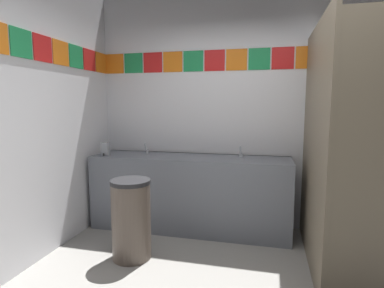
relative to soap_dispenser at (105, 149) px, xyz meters
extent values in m
cube|color=silver|center=(1.77, 0.51, 0.46)|extent=(3.96, 0.08, 2.85)
cube|color=orange|center=(-0.08, 0.46, 1.06)|extent=(0.25, 0.01, 0.25)
cube|color=#1E8C4C|center=(0.18, 0.46, 1.06)|extent=(0.25, 0.01, 0.25)
cube|color=red|center=(0.45, 0.46, 1.06)|extent=(0.25, 0.01, 0.25)
cube|color=orange|center=(0.71, 0.46, 1.06)|extent=(0.25, 0.01, 0.25)
cube|color=#1E8C4C|center=(0.97, 0.46, 1.06)|extent=(0.25, 0.01, 0.25)
cube|color=red|center=(1.24, 0.46, 1.06)|extent=(0.25, 0.01, 0.25)
cube|color=orange|center=(1.50, 0.46, 1.06)|extent=(0.25, 0.01, 0.25)
cube|color=#1E8C4C|center=(1.77, 0.46, 1.06)|extent=(0.25, 0.01, 0.25)
cube|color=red|center=(2.03, 0.46, 1.06)|extent=(0.25, 0.01, 0.25)
cube|color=orange|center=(2.30, 0.46, 1.06)|extent=(0.25, 0.01, 0.25)
cube|color=#1E8C4C|center=(2.56, 0.46, 1.06)|extent=(0.25, 0.01, 0.25)
cube|color=red|center=(2.82, 0.46, 1.06)|extent=(0.25, 0.01, 0.25)
cube|color=#1E8C4C|center=(-0.21, -0.99, 1.06)|extent=(0.01, 0.25, 0.25)
cube|color=red|center=(-0.21, -0.73, 1.06)|extent=(0.01, 0.25, 0.25)
cube|color=orange|center=(-0.21, -0.46, 1.06)|extent=(0.01, 0.25, 0.25)
cube|color=#1E8C4C|center=(-0.21, -0.20, 1.06)|extent=(0.01, 0.25, 0.25)
cube|color=red|center=(-0.21, 0.07, 1.06)|extent=(0.01, 0.25, 0.25)
cube|color=orange|center=(-0.21, 0.34, 1.06)|extent=(0.01, 0.25, 0.25)
cube|color=slate|center=(1.00, 0.17, -0.52)|extent=(2.34, 0.59, 0.88)
cube|color=slate|center=(1.00, 0.45, -0.12)|extent=(2.34, 0.03, 0.08)
cylinder|color=white|center=(0.42, 0.14, -0.13)|extent=(0.34, 0.34, 0.10)
cylinder|color=white|center=(1.59, 0.14, -0.13)|extent=(0.34, 0.34, 0.10)
cylinder|color=silver|center=(0.42, 0.28, -0.05)|extent=(0.04, 0.04, 0.05)
cylinder|color=silver|center=(0.42, 0.23, 0.02)|extent=(0.02, 0.06, 0.09)
cylinder|color=silver|center=(1.59, 0.28, -0.05)|extent=(0.04, 0.04, 0.05)
cylinder|color=silver|center=(1.59, 0.23, 0.02)|extent=(0.02, 0.06, 0.09)
cube|color=gray|center=(0.00, 0.00, 0.00)|extent=(0.09, 0.07, 0.16)
cylinder|color=black|center=(0.00, -0.04, -0.06)|extent=(0.02, 0.02, 0.03)
cube|color=#726651|center=(2.32, -0.30, 0.15)|extent=(0.04, 1.54, 2.22)
cylinder|color=silver|center=(2.34, -1.06, 0.26)|extent=(0.02, 0.02, 0.10)
cylinder|color=white|center=(2.95, -0.05, -0.76)|extent=(0.38, 0.38, 0.40)
torus|color=white|center=(2.95, -0.05, -0.55)|extent=(0.39, 0.39, 0.05)
cube|color=white|center=(2.95, 0.16, -0.39)|extent=(0.34, 0.17, 0.34)
cylinder|color=brown|center=(0.63, -0.67, -0.59)|extent=(0.38, 0.38, 0.74)
cylinder|color=#262628|center=(0.63, -0.67, -0.20)|extent=(0.38, 0.38, 0.04)
camera|label=1|loc=(1.89, -3.35, 0.53)|focal=29.17mm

